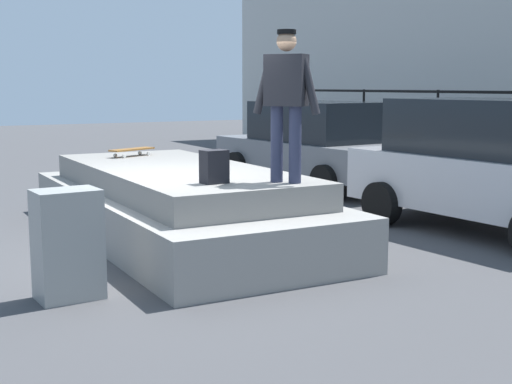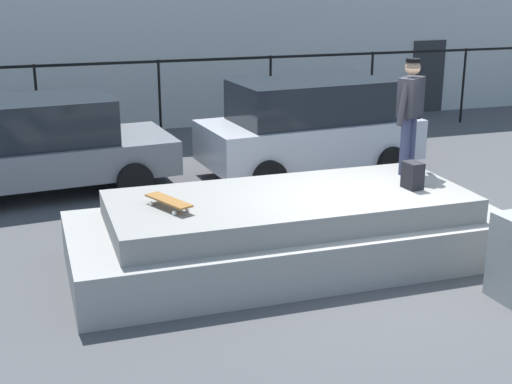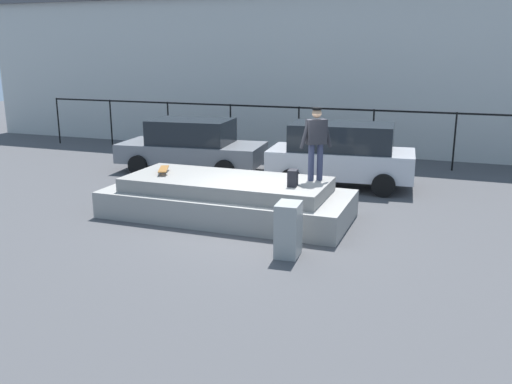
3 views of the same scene
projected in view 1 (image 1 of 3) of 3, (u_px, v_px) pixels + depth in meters
ground_plane at (171, 255)px, 8.52m from camera, size 60.00×60.00×0.00m
concrete_ledge at (178, 204)px, 9.54m from camera, size 5.88×2.48×0.95m
skateboarder at (286, 95)px, 7.78m from camera, size 0.69×0.55×1.68m
skateboard at (132, 150)px, 10.85m from camera, size 0.50×0.79×0.12m
backpack at (214, 167)px, 7.83m from camera, size 0.23×0.30×0.37m
car_grey_sedan_near at (318, 144)px, 14.22m from camera, size 4.86×2.58×1.71m
car_silver_hatchback_mid at (499, 164)px, 9.67m from camera, size 4.31×2.40×1.84m
utility_box at (68, 244)px, 6.71m from camera, size 0.48×0.63×1.06m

